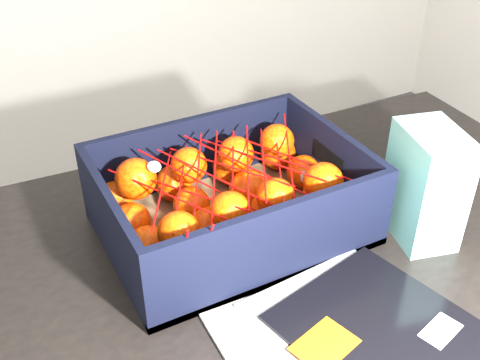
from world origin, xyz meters
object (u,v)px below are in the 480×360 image
magazine_stack (364,349)px  produce_crate (231,207)px  retail_carton (426,185)px  table (276,321)px

magazine_stack → produce_crate: size_ratio=0.86×
magazine_stack → retail_carton: (0.22, 0.15, 0.08)m
produce_crate → magazine_stack: bearing=-84.4°
magazine_stack → produce_crate: bearing=95.6°
table → produce_crate: bearing=95.6°
table → retail_carton: size_ratio=6.98×
magazine_stack → produce_crate: (-0.03, 0.30, 0.03)m
table → retail_carton: bearing=-4.9°
produce_crate → retail_carton: 0.29m
magazine_stack → retail_carton: retail_carton is taller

